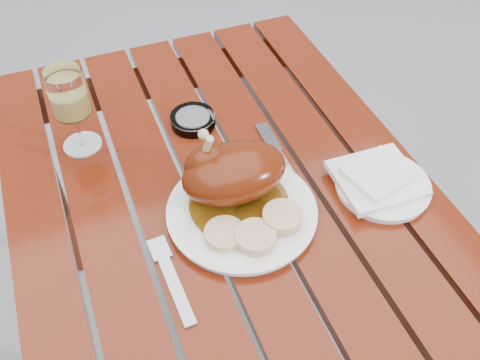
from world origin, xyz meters
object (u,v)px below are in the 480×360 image
object	(u,v)px
table	(233,309)
side_plate	(382,186)
ashtray	(193,120)
wine_glass	(73,111)
dinner_plate	(242,213)

from	to	relation	value
table	side_plate	distance (m)	0.49
side_plate	ashtray	xyz separation A→B (m)	(-0.28, 0.32, 0.00)
wine_glass	side_plate	world-z (taller)	wine_glass
table	side_plate	bearing A→B (deg)	-11.39
side_plate	wine_glass	bearing A→B (deg)	147.09
dinner_plate	ashtray	xyz separation A→B (m)	(-0.00, 0.28, 0.00)
dinner_plate	ashtray	size ratio (longest dim) A/B	2.86
dinner_plate	side_plate	size ratio (longest dim) A/B	1.50
table	ashtray	bearing A→B (deg)	87.78
table	wine_glass	world-z (taller)	wine_glass
dinner_plate	ashtray	world-z (taller)	ashtray
dinner_plate	table	bearing A→B (deg)	121.44
wine_glass	side_plate	size ratio (longest dim) A/B	1.01
side_plate	dinner_plate	bearing A→B (deg)	172.52
dinner_plate	ashtray	distance (m)	0.28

